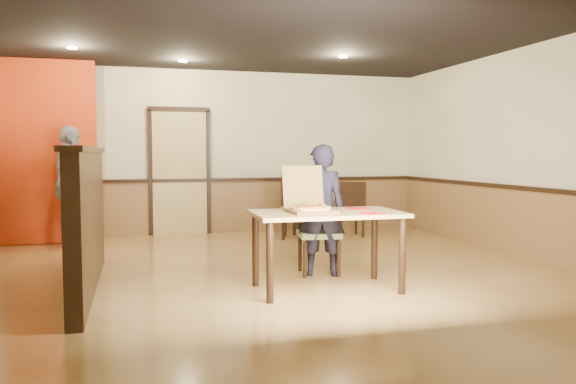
{
  "coord_description": "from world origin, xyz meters",
  "views": [
    {
      "loc": [
        -1.52,
        -6.21,
        1.39
      ],
      "look_at": [
        0.17,
        0.0,
        0.94
      ],
      "focal_mm": 35.0,
      "sensor_mm": 36.0,
      "label": 1
    }
  ],
  "objects_px": {
    "side_chair_left": "(297,204)",
    "diner": "(321,210)",
    "side_chair_right": "(350,207)",
    "passerby": "(70,186)",
    "diner_chair": "(318,229)",
    "side_table": "(313,196)",
    "pizza_box": "(310,206)",
    "main_table": "(327,222)",
    "condiment": "(316,181)"
  },
  "relations": [
    {
      "from": "side_chair_left",
      "to": "diner",
      "type": "xyz_separation_m",
      "value": [
        -0.49,
        -2.67,
        0.18
      ]
    },
    {
      "from": "side_chair_right",
      "to": "passerby",
      "type": "relative_size",
      "value": 0.51
    },
    {
      "from": "diner_chair",
      "to": "passerby",
      "type": "height_order",
      "value": "passerby"
    },
    {
      "from": "diner_chair",
      "to": "side_table",
      "type": "xyz_separation_m",
      "value": [
        0.95,
        3.14,
        0.13
      ]
    },
    {
      "from": "side_chair_left",
      "to": "pizza_box",
      "type": "bearing_deg",
      "value": 95.08
    },
    {
      "from": "side_chair_right",
      "to": "diner",
      "type": "relative_size",
      "value": 0.62
    },
    {
      "from": "side_table",
      "to": "passerby",
      "type": "distance_m",
      "value": 3.95
    },
    {
      "from": "side_table",
      "to": "pizza_box",
      "type": "relative_size",
      "value": 1.86
    },
    {
      "from": "diner_chair",
      "to": "side_chair_right",
      "type": "height_order",
      "value": "diner_chair"
    },
    {
      "from": "main_table",
      "to": "side_table",
      "type": "bearing_deg",
      "value": 75.04
    },
    {
      "from": "main_table",
      "to": "passerby",
      "type": "height_order",
      "value": "passerby"
    },
    {
      "from": "side_chair_left",
      "to": "passerby",
      "type": "bearing_deg",
      "value": 16.97
    },
    {
      "from": "main_table",
      "to": "side_chair_right",
      "type": "height_order",
      "value": "side_chair_right"
    },
    {
      "from": "side_table",
      "to": "passerby",
      "type": "relative_size",
      "value": 0.55
    },
    {
      "from": "pizza_box",
      "to": "condiment",
      "type": "bearing_deg",
      "value": 69.04
    },
    {
      "from": "side_chair_left",
      "to": "condiment",
      "type": "xyz_separation_m",
      "value": [
        0.49,
        0.5,
        0.34
      ]
    },
    {
      "from": "passerby",
      "to": "side_chair_right",
      "type": "bearing_deg",
      "value": -82.36
    },
    {
      "from": "main_table",
      "to": "diner",
      "type": "distance_m",
      "value": 0.68
    },
    {
      "from": "side_chair_right",
      "to": "pizza_box",
      "type": "bearing_deg",
      "value": 66.4
    },
    {
      "from": "diner",
      "to": "pizza_box",
      "type": "distance_m",
      "value": 0.75
    },
    {
      "from": "side_table",
      "to": "diner",
      "type": "relative_size",
      "value": 0.66
    },
    {
      "from": "side_table",
      "to": "pizza_box",
      "type": "bearing_deg",
      "value": -108.27
    },
    {
      "from": "side_chair_right",
      "to": "diner_chair",
      "type": "bearing_deg",
      "value": 65.17
    },
    {
      "from": "main_table",
      "to": "condiment",
      "type": "height_order",
      "value": "condiment"
    },
    {
      "from": "passerby",
      "to": "pizza_box",
      "type": "height_order",
      "value": "passerby"
    },
    {
      "from": "diner_chair",
      "to": "condiment",
      "type": "relative_size",
      "value": 5.92
    },
    {
      "from": "side_table",
      "to": "pizza_box",
      "type": "xyz_separation_m",
      "value": [
        -1.3,
        -3.95,
        0.21
      ]
    },
    {
      "from": "passerby",
      "to": "condiment",
      "type": "distance_m",
      "value": 3.94
    },
    {
      "from": "diner_chair",
      "to": "side_chair_left",
      "type": "relative_size",
      "value": 0.9
    },
    {
      "from": "diner",
      "to": "passerby",
      "type": "relative_size",
      "value": 0.83
    },
    {
      "from": "side_chair_left",
      "to": "condiment",
      "type": "height_order",
      "value": "side_chair_left"
    },
    {
      "from": "diner_chair",
      "to": "side_chair_left",
      "type": "height_order",
      "value": "side_chair_left"
    },
    {
      "from": "side_chair_right",
      "to": "passerby",
      "type": "distance_m",
      "value": 4.37
    },
    {
      "from": "side_chair_right",
      "to": "condiment",
      "type": "distance_m",
      "value": 0.77
    },
    {
      "from": "main_table",
      "to": "side_chair_left",
      "type": "xyz_separation_m",
      "value": [
        0.65,
        3.33,
        -0.12
      ]
    },
    {
      "from": "diner",
      "to": "passerby",
      "type": "distance_m",
      "value": 4.06
    },
    {
      "from": "diner_chair",
      "to": "condiment",
      "type": "height_order",
      "value": "condiment"
    },
    {
      "from": "main_table",
      "to": "pizza_box",
      "type": "xyz_separation_m",
      "value": [
        -0.18,
        0.0,
        0.17
      ]
    },
    {
      "from": "diner",
      "to": "condiment",
      "type": "height_order",
      "value": "diner"
    },
    {
      "from": "side_table",
      "to": "passerby",
      "type": "bearing_deg",
      "value": -172.75
    },
    {
      "from": "side_chair_left",
      "to": "side_table",
      "type": "distance_m",
      "value": 0.79
    },
    {
      "from": "side_chair_left",
      "to": "diner",
      "type": "distance_m",
      "value": 2.72
    },
    {
      "from": "passerby",
      "to": "side_chair_left",
      "type": "bearing_deg",
      "value": -82.87
    },
    {
      "from": "side_chair_left",
      "to": "passerby",
      "type": "height_order",
      "value": "passerby"
    },
    {
      "from": "diner_chair",
      "to": "passerby",
      "type": "relative_size",
      "value": 0.52
    },
    {
      "from": "side_chair_left",
      "to": "condiment",
      "type": "distance_m",
      "value": 0.78
    },
    {
      "from": "diner_chair",
      "to": "side_table",
      "type": "height_order",
      "value": "diner_chair"
    },
    {
      "from": "diner",
      "to": "passerby",
      "type": "xyz_separation_m",
      "value": [
        -2.95,
        2.79,
        0.15
      ]
    },
    {
      "from": "side_chair_left",
      "to": "side_chair_right",
      "type": "bearing_deg",
      "value": -160.64
    },
    {
      "from": "pizza_box",
      "to": "side_table",
      "type": "bearing_deg",
      "value": 69.8
    }
  ]
}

